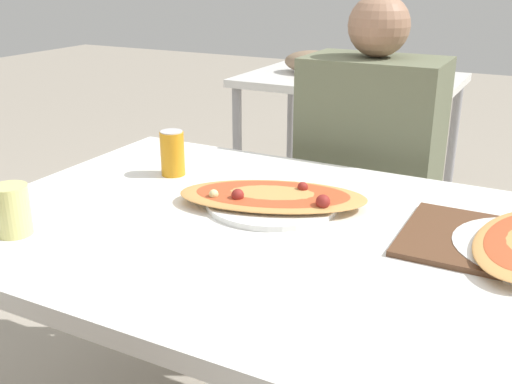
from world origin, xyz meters
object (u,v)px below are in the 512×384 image
soda_can (172,153)px  chair_far_seated (375,202)px  pizza_main (273,198)px  drink_glass (12,210)px  person_seated (369,155)px  dining_table (248,247)px

soda_can → chair_far_seated: bearing=57.1°
pizza_main → drink_glass: (-0.42, -0.41, 0.04)m
pizza_main → soda_can: bearing=167.2°
person_seated → drink_glass: size_ratio=10.88×
dining_table → drink_glass: (-0.41, -0.29, 0.12)m
dining_table → chair_far_seated: 0.84m
chair_far_seated → drink_glass: 1.24m
pizza_main → dining_table: bearing=-94.2°
person_seated → soda_can: 0.66m
chair_far_seated → soda_can: chair_far_seated is taller
soda_can → pizza_main: bearing=-12.8°
person_seated → drink_glass: bearing=64.3°
person_seated → chair_far_seated: bearing=-90.0°
soda_can → drink_glass: (-0.08, -0.49, -0.01)m
person_seated → pizza_main: 0.59m
dining_table → soda_can: bearing=150.5°
dining_table → pizza_main: size_ratio=2.54×
dining_table → soda_can: 0.41m
pizza_main → soda_can: (-0.35, 0.08, 0.04)m
dining_table → chair_far_seated: chair_far_seated is taller
chair_far_seated → person_seated: 0.23m
chair_far_seated → pizza_main: bearing=85.3°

